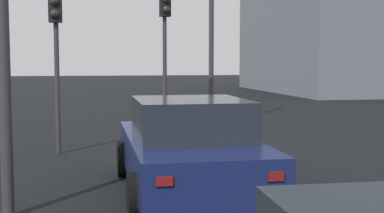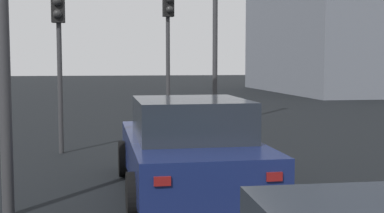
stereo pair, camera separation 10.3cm
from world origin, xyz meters
name	(u,v)px [view 2 (the right image)]	position (x,y,z in m)	size (l,w,h in m)	color
car_navy_lead	(189,147)	(8.49, -0.07, 0.73)	(4.41, 2.12, 1.51)	#141E4C
traffic_light_near_left	(58,31)	(12.46, 2.20, 2.78)	(0.32, 0.29, 3.85)	#2D2D30
traffic_light_near_right	(168,27)	(14.62, -0.56, 3.02)	(0.33, 0.31, 4.21)	#2D2D30
street_lamp_far	(215,6)	(17.02, -2.40, 3.88)	(0.56, 0.36, 6.48)	#2D2D30
building_facade_left	(325,5)	(34.47, -14.00, 5.97)	(15.40, 6.82, 11.95)	slate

